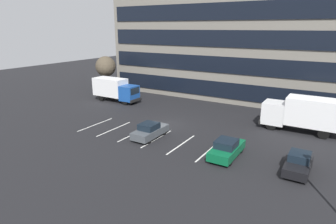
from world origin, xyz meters
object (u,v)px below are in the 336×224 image
(sedan_forest, at_px, (227,149))
(bare_tree, at_px, (106,67))
(box_truck_blue, at_px, (115,89))
(box_truck_white, at_px, (304,113))
(sedan_charcoal, at_px, (150,131))
(sedan_black, at_px, (299,163))

(sedan_forest, xyz_separation_m, bare_tree, (-25.82, 13.12, 3.76))
(box_truck_blue, bearing_deg, box_truck_white, 0.45)
(box_truck_white, relative_size, sedan_charcoal, 1.85)
(box_truck_blue, xyz_separation_m, sedan_forest, (21.17, -9.93, -1.15))
(sedan_black, distance_m, sedan_charcoal, 13.85)
(box_truck_white, xyz_separation_m, sedan_charcoal, (-12.82, -9.81, -1.37))
(box_truck_blue, relative_size, bare_tree, 1.18)
(sedan_black, bearing_deg, bare_tree, 157.98)
(box_truck_white, height_order, sedan_black, box_truck_white)
(box_truck_blue, relative_size, sedan_charcoal, 1.68)
(bare_tree, bearing_deg, sedan_charcoal, -36.01)
(bare_tree, bearing_deg, box_truck_white, -5.62)
(sedan_black, height_order, bare_tree, bare_tree)
(box_truck_blue, distance_m, sedan_forest, 23.41)
(sedan_forest, height_order, bare_tree, bare_tree)
(box_truck_white, bearing_deg, box_truck_blue, -179.55)
(box_truck_white, distance_m, sedan_forest, 11.21)
(box_truck_blue, relative_size, sedan_forest, 1.63)
(sedan_charcoal, xyz_separation_m, sedan_forest, (8.19, -0.31, 0.02))
(box_truck_white, distance_m, box_truck_blue, 25.79)
(box_truck_blue, xyz_separation_m, bare_tree, (-4.65, 3.20, 2.61))
(box_truck_blue, height_order, sedan_forest, box_truck_blue)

